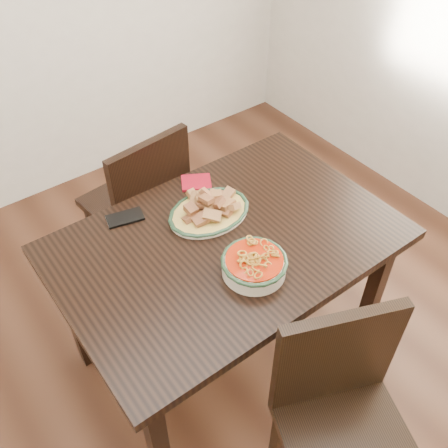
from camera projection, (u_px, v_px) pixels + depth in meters
floor at (221, 371)px, 2.32m from camera, size 3.50×3.50×0.00m
dining_table at (227, 255)px, 1.95m from camera, size 1.29×0.86×0.75m
chair_far at (142, 200)px, 2.43m from camera, size 0.47×0.47×0.89m
chair_near at (341, 412)px, 1.66m from camera, size 0.55×0.55×0.89m
fish_plate at (209, 206)px, 1.96m from camera, size 0.34×0.26×0.11m
noodle_bowl at (254, 263)px, 1.74m from camera, size 0.24×0.24×0.08m
smartphone at (125, 218)px, 1.97m from camera, size 0.16×0.11×0.01m
napkin at (196, 182)px, 2.13m from camera, size 0.16×0.15×0.01m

